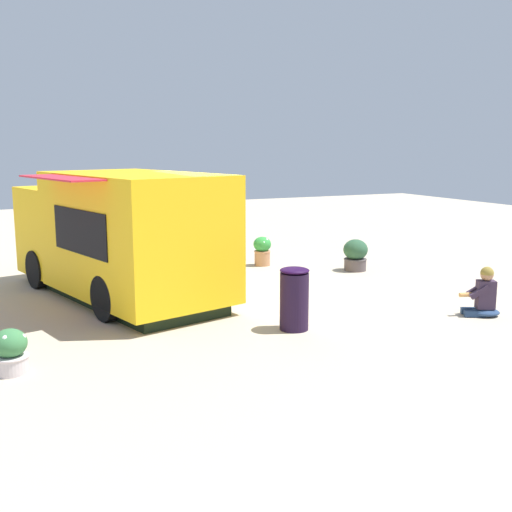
# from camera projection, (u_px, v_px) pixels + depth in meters

# --- Properties ---
(ground_plane) EXTENTS (40.00, 40.00, 0.00)m
(ground_plane) POSITION_uv_depth(u_px,v_px,m) (233.00, 297.00, 12.27)
(ground_plane) COLOR #BEAD92
(food_truck) EXTENTS (5.86, 3.44, 2.47)m
(food_truck) POSITION_uv_depth(u_px,v_px,m) (118.00, 237.00, 12.10)
(food_truck) COLOR yellow
(food_truck) RESTS_ON ground_plane
(person_customer) EXTENTS (0.63, 0.77, 0.88)m
(person_customer) POSITION_uv_depth(u_px,v_px,m) (484.00, 296.00, 10.90)
(person_customer) COLOR navy
(person_customer) RESTS_ON ground_plane
(planter_flowering_near) EXTENTS (0.44, 0.44, 0.73)m
(planter_flowering_near) POSITION_uv_depth(u_px,v_px,m) (262.00, 250.00, 15.45)
(planter_flowering_near) COLOR tan
(planter_flowering_near) RESTS_ON ground_plane
(planter_flowering_far) EXTENTS (0.48, 0.48, 0.61)m
(planter_flowering_far) POSITION_uv_depth(u_px,v_px,m) (10.00, 351.00, 8.15)
(planter_flowering_far) COLOR beige
(planter_flowering_far) RESTS_ON ground_plane
(planter_flowering_side) EXTENTS (0.58, 0.58, 0.76)m
(planter_flowering_side) POSITION_uv_depth(u_px,v_px,m) (355.00, 255.00, 14.82)
(planter_flowering_side) COLOR #54494A
(planter_flowering_side) RESTS_ON ground_plane
(trash_bin) EXTENTS (0.48, 0.48, 1.04)m
(trash_bin) POSITION_uv_depth(u_px,v_px,m) (294.00, 298.00, 10.05)
(trash_bin) COLOR black
(trash_bin) RESTS_ON ground_plane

